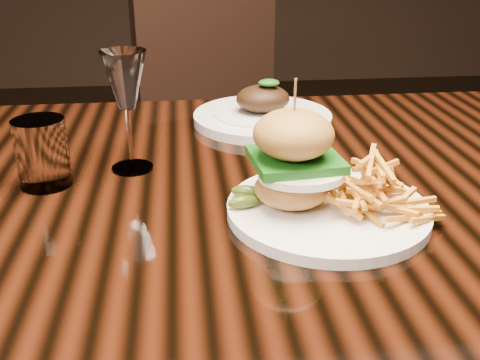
{
  "coord_description": "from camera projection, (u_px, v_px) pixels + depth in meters",
  "views": [
    {
      "loc": [
        -0.13,
        -0.75,
        1.1
      ],
      "look_at": [
        -0.06,
        -0.12,
        0.81
      ],
      "focal_mm": 42.0,
      "sensor_mm": 36.0,
      "label": 1
    }
  ],
  "objects": [
    {
      "name": "ramekin",
      "position": [
        301.0,
        165.0,
        0.85
      ],
      "size": [
        0.08,
        0.08,
        0.03
      ],
      "primitive_type": "cube",
      "rotation": [
        0.0,
        0.0,
        -0.16
      ],
      "color": "white",
      "rests_on": "dining_table"
    },
    {
      "name": "burger_plate",
      "position": [
        327.0,
        182.0,
        0.72
      ],
      "size": [
        0.27,
        0.27,
        0.18
      ],
      "rotation": [
        0.0,
        0.0,
        -0.1
      ],
      "color": "white",
      "rests_on": "dining_table"
    },
    {
      "name": "dining_table",
      "position": [
        272.0,
        227.0,
        0.87
      ],
      "size": [
        1.6,
        0.9,
        0.75
      ],
      "color": "black",
      "rests_on": "ground"
    },
    {
      "name": "far_dish",
      "position": [
        263.0,
        114.0,
        1.09
      ],
      "size": [
        0.27,
        0.27,
        0.09
      ],
      "rotation": [
        0.0,
        0.0,
        -0.36
      ],
      "color": "white",
      "rests_on": "dining_table"
    },
    {
      "name": "chair_far",
      "position": [
        224.0,
        126.0,
        1.73
      ],
      "size": [
        0.6,
        0.6,
        0.95
      ],
      "rotation": [
        0.0,
        0.0,
        0.38
      ],
      "color": "black",
      "rests_on": "ground"
    },
    {
      "name": "water_tumbler",
      "position": [
        42.0,
        153.0,
        0.81
      ],
      "size": [
        0.07,
        0.07,
        0.1
      ],
      "primitive_type": "cylinder",
      "color": "white",
      "rests_on": "dining_table"
    },
    {
      "name": "wine_glass",
      "position": [
        125.0,
        84.0,
        0.83
      ],
      "size": [
        0.07,
        0.07,
        0.19
      ],
      "color": "white",
      "rests_on": "dining_table"
    }
  ]
}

